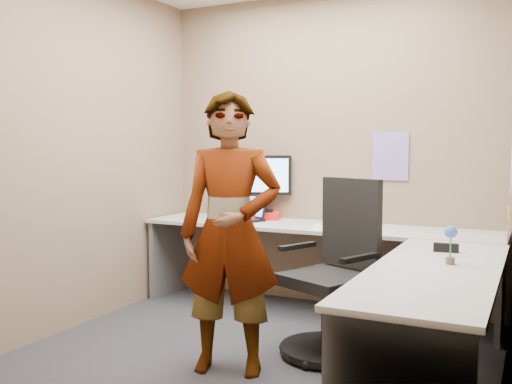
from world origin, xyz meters
The scene contains 20 objects.
ground centered at (0.00, 0.00, 0.00)m, with size 3.00×3.00×0.00m, color #25252A.
wall_back centered at (0.00, 1.30, 1.35)m, with size 3.00×3.00×0.00m, color brown.
wall_right centered at (1.50, 0.00, 1.35)m, with size 2.70×2.70×0.00m, color brown.
wall_left centered at (-1.50, 0.00, 1.35)m, with size 2.70×2.70×0.00m, color brown.
desk centered at (0.44, 0.39, 0.59)m, with size 2.98×2.58×0.73m.
paper_ream centered at (-0.57, 1.14, 0.76)m, with size 0.33×0.24×0.07m, color red.
monitor centered at (-0.57, 1.16, 1.09)m, with size 0.50×0.26×0.50m.
laptop centered at (-0.63, 1.01, 0.79)m, with size 0.40×0.37×0.23m.
trackball_mouse centered at (-0.89, 0.91, 0.76)m, with size 0.12×0.08×0.07m.
origami centered at (0.11, 0.75, 0.76)m, with size 0.10×0.10×0.06m, color white.
stapler centered at (1.16, 0.19, 0.76)m, with size 0.15×0.04×0.06m, color black.
flower centered at (1.23, -0.18, 0.87)m, with size 0.07×0.07×0.22m.
calendar_purple centered at (0.55, 1.29, 1.30)m, with size 0.30×0.01×0.40m, color #846BB7.
calendar_white centered at (1.49, 0.90, 1.25)m, with size 0.01×0.28×0.38m, color white.
sticky_note_a centered at (1.49, 0.55, 0.95)m, with size 0.01×0.07×0.07m, color #F2E059.
sticky_note_b centered at (1.49, 0.60, 0.82)m, with size 0.01×0.07×0.07m, color pink.
sticky_note_c centered at (1.49, 0.48, 0.80)m, with size 0.01×0.07×0.07m, color pink.
sticky_note_d centered at (1.49, 0.70, 0.92)m, with size 0.01×0.07×0.07m, color #F2E059.
office_chair centered at (0.46, 0.12, 0.47)m, with size 0.67×0.67×1.14m.
person centered at (-0.01, -0.43, 0.86)m, with size 0.62×0.41×1.71m, color #999399.
Camera 1 is at (1.65, -3.43, 1.38)m, focal length 40.00 mm.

